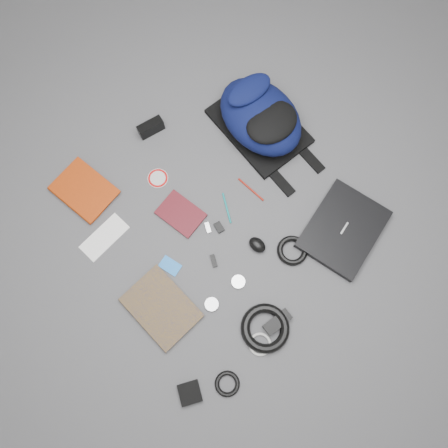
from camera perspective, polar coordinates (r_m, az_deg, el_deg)
ground at (r=1.78m, az=-0.00°, el=-0.18°), size 4.00×4.00×0.00m
backpack at (r=1.88m, az=4.79°, el=13.82°), size 0.32×0.46×0.19m
laptop at (r=1.83m, az=15.32°, el=-0.66°), size 0.41×0.36×0.03m
textbook_red at (r=1.90m, az=-19.62°, el=2.14°), size 0.24×0.28×0.03m
comic_book at (r=1.74m, az=-10.70°, el=-12.96°), size 0.24×0.30×0.02m
envelope at (r=1.84m, az=-15.36°, el=-1.67°), size 0.21×0.12×0.00m
dvd_case at (r=1.80m, az=-5.67°, el=1.33°), size 0.17×0.21×0.01m
compact_camera at (r=1.94m, az=-9.53°, el=12.31°), size 0.12×0.05×0.06m
sticker_disc at (r=1.87m, az=-8.63°, el=5.93°), size 0.11×0.11×0.00m
pen_teal at (r=1.80m, az=0.36°, el=2.11°), size 0.06×0.13×0.01m
pen_red at (r=1.83m, az=3.55°, el=4.52°), size 0.03×0.14×0.01m
id_badge at (r=1.76m, az=-7.05°, el=-5.45°), size 0.08×0.10×0.00m
usb_black at (r=1.75m, az=-1.36°, el=-4.83°), size 0.04×0.06×0.01m
usb_silver at (r=1.78m, az=-2.12°, el=-0.48°), size 0.03×0.05×0.01m
key_fob at (r=1.78m, az=-0.65°, el=-0.43°), size 0.03×0.05×0.01m
mouse at (r=1.75m, az=4.37°, el=-2.73°), size 0.07×0.08×0.04m
headphone_left at (r=1.72m, az=-1.62°, el=-10.45°), size 0.07×0.07×0.01m
headphone_right at (r=1.73m, az=1.88°, el=-7.55°), size 0.07×0.07×0.01m
cable_coil at (r=1.77m, az=8.90°, el=-3.44°), size 0.13×0.13×0.02m
power_brick at (r=1.72m, az=6.99°, el=-12.59°), size 0.11×0.05×0.03m
power_cord_coil at (r=1.71m, az=5.39°, el=-13.39°), size 0.22×0.22×0.04m
pouch at (r=1.72m, az=-4.49°, el=-21.15°), size 0.10×0.10×0.02m
earbud_coil at (r=1.71m, az=0.42°, el=-20.14°), size 0.12×0.12×0.02m
white_cable_coil at (r=1.72m, az=4.73°, el=-15.39°), size 0.09×0.09×0.01m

